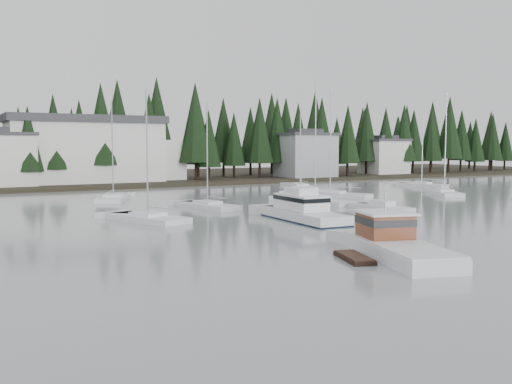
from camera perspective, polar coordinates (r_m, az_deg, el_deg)
far_shore_land at (r=113.93m, az=-15.84°, el=1.20°), size 240.00×54.00×1.00m
conifer_treeline at (r=103.30m, az=-14.37°, el=0.89°), size 200.00×22.00×20.00m
house_west at (r=92.92m, az=-24.04°, el=3.11°), size 9.54×7.42×8.75m
house_east_a at (r=111.18m, az=4.96°, el=3.80°), size 10.60×8.48×9.25m
house_east_b at (r=126.48m, az=12.68°, el=3.58°), size 9.54×7.42×8.25m
harbor_inn at (r=98.81m, az=-15.53°, el=4.06°), size 29.50×11.50×10.90m
lobster_boat_brown at (r=34.35m, az=13.59°, el=-5.42°), size 6.79×10.28×4.82m
cabin_cruiser_center at (r=49.64m, az=4.70°, el=-2.10°), size 3.82×10.46×4.42m
sailboat_0 at (r=50.09m, az=-10.74°, el=-2.80°), size 5.50×8.64×11.87m
sailboat_1 at (r=87.25m, az=4.43°, el=0.40°), size 5.97×10.87×11.87m
sailboat_2 at (r=59.51m, az=-4.86°, el=-1.56°), size 4.29×8.41×11.37m
sailboat_3 at (r=73.77m, az=7.42°, el=-0.38°), size 7.24×10.84×14.71m
sailboat_4 at (r=70.03m, az=-14.07°, el=-0.76°), size 6.19×8.76×12.31m
sailboat_6 at (r=94.41m, az=16.23°, el=0.56°), size 4.19×8.58×11.96m
sailboat_7 at (r=79.82m, az=18.30°, el=-0.19°), size 6.43×8.55×13.96m
sailboat_9 at (r=64.81m, az=5.92°, el=-1.05°), size 4.44×10.08×14.12m
runabout_1 at (r=58.65m, az=12.56°, el=-1.68°), size 2.35×6.89×1.42m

